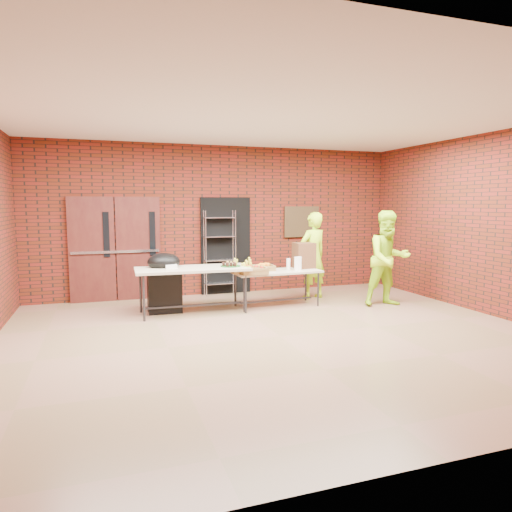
{
  "coord_description": "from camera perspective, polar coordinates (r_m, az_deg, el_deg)",
  "views": [
    {
      "loc": [
        -2.45,
        -6.13,
        1.96
      ],
      "look_at": [
        0.1,
        1.4,
        1.05
      ],
      "focal_mm": 32.0,
      "sensor_mm": 36.0,
      "label": 1
    }
  ],
  "objects": [
    {
      "name": "cup_stack_back",
      "position": [
        8.82,
        4.07,
        -1.03
      ],
      "size": [
        0.07,
        0.07,
        0.22
      ],
      "primitive_type": "cylinder",
      "color": "white",
      "rests_on": "table_right"
    },
    {
      "name": "room",
      "position": [
        6.61,
        3.08,
        3.43
      ],
      "size": [
        8.08,
        7.08,
        3.28
      ],
      "color": "olive",
      "rests_on": "ground"
    },
    {
      "name": "cup_stack_mid",
      "position": [
        8.74,
        5.43,
        -0.96
      ],
      "size": [
        0.09,
        0.09,
        0.27
      ],
      "primitive_type": "cylinder",
      "color": "white",
      "rests_on": "table_right"
    },
    {
      "name": "covered_grill",
      "position": [
        8.45,
        -11.4,
        -3.25
      ],
      "size": [
        0.61,
        0.51,
        1.08
      ],
      "rotation": [
        0.0,
        0.0,
        -0.03
      ],
      "color": "black",
      "rests_on": "room"
    },
    {
      "name": "bronze_plaque",
      "position": [
        10.53,
        5.72,
        4.28
      ],
      "size": [
        0.85,
        0.04,
        0.7
      ],
      "primitive_type": "cube",
      "color": "#42321A",
      "rests_on": "room"
    },
    {
      "name": "volunteer_man",
      "position": [
        9.1,
        16.21,
        -0.3
      ],
      "size": [
        0.95,
        0.77,
        1.83
      ],
      "primitive_type": "imported",
      "rotation": [
        0.0,
        0.0,
        -0.09
      ],
      "color": "#B1ED1A",
      "rests_on": "room"
    },
    {
      "name": "dark_doorway",
      "position": [
        9.96,
        -3.81,
        1.29
      ],
      "size": [
        1.1,
        0.06,
        2.1
      ],
      "primitive_type": "cube",
      "color": "black",
      "rests_on": "room"
    },
    {
      "name": "muffin_tray",
      "position": [
        8.32,
        -3.2,
        -1.03
      ],
      "size": [
        0.36,
        0.36,
        0.09
      ],
      "color": "#16531B",
      "rests_on": "table_left"
    },
    {
      "name": "basket_bananas",
      "position": [
        8.46,
        -1.58,
        -1.66
      ],
      "size": [
        0.47,
        0.37,
        0.15
      ],
      "color": "olive",
      "rests_on": "table_right"
    },
    {
      "name": "wire_rack",
      "position": [
        9.8,
        -4.55,
        0.38
      ],
      "size": [
        0.67,
        0.23,
        1.82
      ],
      "primitive_type": null,
      "rotation": [
        0.0,
        0.0,
        0.02
      ],
      "color": "silver",
      "rests_on": "room"
    },
    {
      "name": "table_left",
      "position": [
        8.23,
        -7.94,
        -1.93
      ],
      "size": [
        2.03,
        0.9,
        0.82
      ],
      "rotation": [
        0.0,
        0.0,
        -0.03
      ],
      "color": "#B5AB8A",
      "rests_on": "room"
    },
    {
      "name": "basket_oranges",
      "position": [
        8.73,
        0.83,
        -1.45
      ],
      "size": [
        0.42,
        0.33,
        0.13
      ],
      "color": "olive",
      "rests_on": "table_right"
    },
    {
      "name": "cup_stack_front",
      "position": [
        8.75,
        5.09,
        -0.97
      ],
      "size": [
        0.09,
        0.09,
        0.26
      ],
      "primitive_type": "cylinder",
      "color": "white",
      "rests_on": "table_right"
    },
    {
      "name": "basket_apples",
      "position": [
        8.34,
        -0.35,
        -1.78
      ],
      "size": [
        0.48,
        0.37,
        0.15
      ],
      "color": "olive",
      "rests_on": "table_right"
    },
    {
      "name": "double_doors",
      "position": [
        9.61,
        -17.12,
        0.85
      ],
      "size": [
        1.78,
        0.12,
        2.1
      ],
      "color": "#4E1F16",
      "rests_on": "room"
    },
    {
      "name": "table_right",
      "position": [
        8.73,
        2.62,
        -2.22
      ],
      "size": [
        1.7,
        0.78,
        0.69
      ],
      "rotation": [
        0.0,
        0.0,
        0.05
      ],
      "color": "#B5AB8A",
      "rests_on": "room"
    },
    {
      "name": "volunteer_woman",
      "position": [
        9.5,
        7.11,
        0.06
      ],
      "size": [
        0.75,
        0.59,
        1.79
      ],
      "primitive_type": "imported",
      "rotation": [
        0.0,
        0.0,
        3.43
      ],
      "color": "#B1ED1A",
      "rests_on": "room"
    },
    {
      "name": "coffee_dispenser",
      "position": [
        9.11,
        6.0,
        0.07
      ],
      "size": [
        0.38,
        0.34,
        0.5
      ],
      "primitive_type": "cube",
      "color": "#52351C",
      "rests_on": "table_right"
    },
    {
      "name": "napkin_box",
      "position": [
        8.18,
        -10.54,
        -1.31
      ],
      "size": [
        0.2,
        0.13,
        0.07
      ],
      "primitive_type": "cube",
      "color": "white",
      "rests_on": "table_left"
    }
  ]
}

